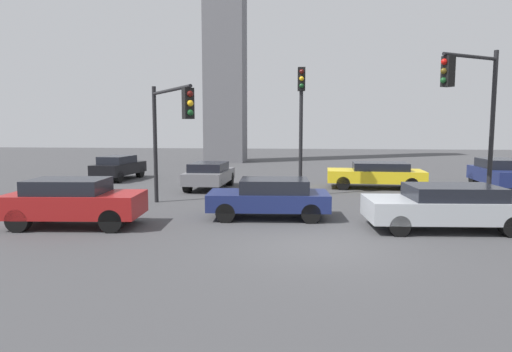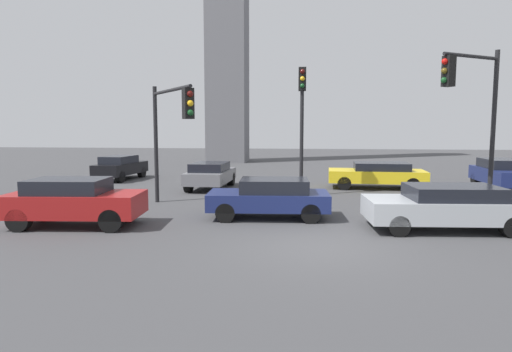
% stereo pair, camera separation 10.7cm
% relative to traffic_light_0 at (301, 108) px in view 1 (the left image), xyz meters
% --- Properties ---
extents(ground_plane, '(103.98, 103.98, 0.00)m').
position_rel_traffic_light_0_xyz_m(ground_plane, '(0.51, -8.40, -3.88)').
color(ground_plane, '#424244').
extents(traffic_light_0, '(0.33, 0.47, 5.60)m').
position_rel_traffic_light_0_xyz_m(traffic_light_0, '(0.00, 0.00, 0.00)').
color(traffic_light_0, black).
rests_on(traffic_light_0, ground_plane).
extents(traffic_light_1, '(2.46, 3.35, 4.64)m').
position_rel_traffic_light_0_xyz_m(traffic_light_1, '(-4.68, -3.82, -0.55)').
color(traffic_light_1, black).
rests_on(traffic_light_1, ground_plane).
extents(traffic_light_2, '(2.34, 1.55, 5.71)m').
position_rel_traffic_light_0_xyz_m(traffic_light_2, '(5.84, -3.49, 0.10)').
color(traffic_light_2, black).
rests_on(traffic_light_2, ground_plane).
extents(car_1, '(1.92, 4.04, 1.31)m').
position_rel_traffic_light_0_xyz_m(car_1, '(-4.48, 1.86, -3.17)').
color(car_1, slate).
rests_on(car_1, ground_plane).
extents(car_2, '(4.14, 2.13, 1.47)m').
position_rel_traffic_light_0_xyz_m(car_2, '(-6.87, -6.84, -3.09)').
color(car_2, maroon).
rests_on(car_2, ground_plane).
extents(car_3, '(2.02, 4.42, 1.48)m').
position_rel_traffic_light_0_xyz_m(car_3, '(9.77, 3.12, -3.08)').
color(car_3, navy).
rests_on(car_3, ground_plane).
extents(car_4, '(4.10, 2.07, 1.32)m').
position_rel_traffic_light_0_xyz_m(car_4, '(-0.99, -4.92, -3.17)').
color(car_4, navy).
rests_on(car_4, ground_plane).
extents(car_5, '(4.78, 2.27, 1.29)m').
position_rel_traffic_light_0_xyz_m(car_5, '(3.75, 2.94, -3.17)').
color(car_5, yellow).
rests_on(car_5, ground_plane).
extents(car_6, '(4.66, 2.28, 1.33)m').
position_rel_traffic_light_0_xyz_m(car_6, '(4.32, -6.11, -3.16)').
color(car_6, '#ADB2B7').
rests_on(car_6, ground_plane).
extents(car_7, '(1.92, 4.05, 1.40)m').
position_rel_traffic_light_0_xyz_m(car_7, '(-10.48, 5.03, -3.13)').
color(car_7, black).
rests_on(car_7, ground_plane).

